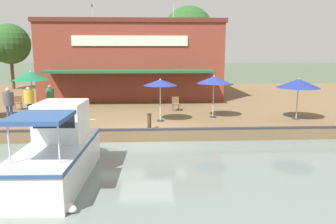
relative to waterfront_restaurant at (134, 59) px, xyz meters
The scene contains 19 objects.
ground_plane 13.86m from the waterfront_restaurant, ahead, with size 220.00×220.00×0.00m, color #4C5B47.
quay_deck 4.18m from the waterfront_restaurant, 26.43° to the left, with size 22.00×56.00×0.60m, color brown.
quay_edge_fender 13.61m from the waterfront_restaurant, ahead, with size 0.20×50.40×0.10m, color #2D2D33.
waterfront_restaurant is the anchor object (origin of this frame).
patio_umbrella_near_quay_edge 14.46m from the waterfront_restaurant, 40.14° to the left, with size 2.26×2.26×2.23m.
patio_umbrella_back_row 11.43m from the waterfront_restaurant, 25.23° to the left, with size 1.89×1.89×2.33m.
patio_umbrella_mid_patio_right 10.98m from the waterfront_restaurant, 28.38° to the right, with size 1.96×1.96×2.58m.
patio_umbrella_mid_patio_left 11.40m from the waterfront_restaurant, ahead, with size 1.75×1.75×2.24m.
cafe_chair_far_corner_seat 12.42m from the waterfront_restaurant, 18.37° to the right, with size 0.47×0.47×0.85m.
cafe_chair_under_first_umbrella 8.96m from the waterfront_restaurant, 19.99° to the left, with size 0.50×0.50×0.85m.
cafe_chair_facing_river 10.37m from the waterfront_restaurant, 44.01° to the right, with size 0.51×0.51×0.85m.
person_at_quay_edge 11.68m from the waterfront_restaurant, 26.40° to the right, with size 0.51×0.51×1.82m.
person_mid_patio 9.48m from the waterfront_restaurant, 30.63° to the right, with size 0.46×0.46×1.63m.
person_near_entrance 12.69m from the waterfront_restaurant, 28.00° to the right, with size 0.51×0.51×1.81m.
motorboat_fourth_along 17.50m from the waterfront_restaurant, ahead, with size 5.86×2.08×2.46m.
mooring_post 13.31m from the waterfront_restaurant, ahead, with size 0.22×0.22×0.76m.
swan 20.30m from the waterfront_restaurant, ahead, with size 0.54×0.62×0.69m.
tree_upstream_bank 13.02m from the waterfront_restaurant, 109.79° to the right, with size 4.02×3.83×6.24m.
tree_downstream_bank 7.26m from the waterfront_restaurant, 133.43° to the left, with size 5.25×5.00×8.02m.
Camera 1 is at (14.75, 0.26, 4.23)m, focal length 35.00 mm.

